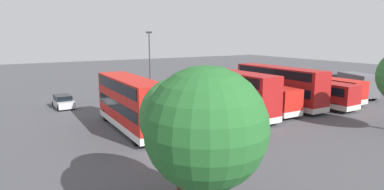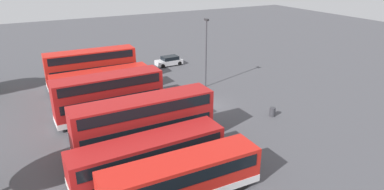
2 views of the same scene
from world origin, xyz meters
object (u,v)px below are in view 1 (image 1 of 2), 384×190
object	(u,v)px
lamp_post_tall	(150,60)
box_truck_blue	(354,84)
bus_double_decker_third	(279,85)
bus_single_deck_seventh	(168,106)
car_hatchback_silver	(63,102)
bus_double_decker_fifth	(234,92)
bus_single_deck_sixth	(203,102)
bus_single_deck_second	(308,91)
bus_double_decker_far_end	(130,102)
bus_single_deck_fourth	(255,95)
bus_single_deck_near_end	(321,87)
waste_bin_yellow	(212,86)

from	to	relation	value
lamp_post_tall	box_truck_blue	bearing A→B (deg)	151.30
lamp_post_tall	bus_double_decker_third	bearing A→B (deg)	131.74
bus_single_deck_seventh	car_hatchback_silver	world-z (taller)	bus_single_deck_seventh
bus_double_decker_fifth	bus_single_deck_sixth	xyz separation A→B (m)	(3.27, -0.76, -0.82)
bus_single_deck_seventh	bus_single_deck_sixth	bearing A→B (deg)	178.18
bus_single_deck_second	car_hatchback_silver	world-z (taller)	bus_single_deck_second
bus_double_decker_third	bus_double_decker_far_end	distance (m)	18.16
bus_single_deck_fourth	bus_double_decker_third	bearing A→B (deg)	-178.88
lamp_post_tall	bus_single_deck_near_end	bearing A→B (deg)	146.05
bus_single_deck_second	bus_double_decker_fifth	xyz separation A→B (m)	(11.11, -0.03, 0.82)
bus_double_decker_third	car_hatchback_silver	xyz separation A→B (m)	(21.68, -11.89, -1.75)
bus_single_deck_sixth	bus_single_deck_seventh	bearing A→B (deg)	-1.82
car_hatchback_silver	bus_single_deck_seventh	bearing A→B (deg)	121.29
bus_single_deck_second	bus_double_decker_far_end	size ratio (longest dim) A/B	1.06
waste_bin_yellow	bus_single_deck_near_end	bearing A→B (deg)	117.57
bus_double_decker_fifth	bus_double_decker_far_end	distance (m)	10.82
car_hatchback_silver	waste_bin_yellow	bearing A→B (deg)	-175.00
lamp_post_tall	car_hatchback_silver	bearing A→B (deg)	1.19
bus_single_deck_near_end	bus_single_deck_fourth	xyz separation A→B (m)	(10.94, -0.05, 0.00)
bus_single_deck_sixth	box_truck_blue	size ratio (longest dim) A/B	1.46
bus_single_deck_seventh	box_truck_blue	distance (m)	27.30
bus_single_deck_sixth	bus_single_deck_fourth	bearing A→B (deg)	-178.26
bus_double_decker_fifth	car_hatchback_silver	xyz separation A→B (m)	(14.33, -12.94, -1.75)
bus_single_deck_near_end	car_hatchback_silver	world-z (taller)	bus_single_deck_near_end
lamp_post_tall	bus_single_deck_second	bearing A→B (deg)	137.84
bus_single_deck_near_end	bus_single_deck_sixth	bearing A→B (deg)	0.51
bus_double_decker_third	bus_single_deck_seventh	size ratio (longest dim) A/B	1.04
bus_single_deck_sixth	bus_double_decker_far_end	bearing A→B (deg)	1.38
bus_single_deck_near_end	bus_double_decker_fifth	bearing A→B (deg)	3.57
bus_single_deck_sixth	bus_double_decker_far_end	size ratio (longest dim) A/B	1.03
car_hatchback_silver	lamp_post_tall	size ratio (longest dim) A/B	0.48
bus_single_deck_second	bus_single_deck_seventh	xyz separation A→B (m)	(18.11, -0.91, -0.00)
bus_single_deck_near_end	bus_single_deck_fourth	world-z (taller)	same
bus_double_decker_fifth	waste_bin_yellow	world-z (taller)	bus_double_decker_fifth
bus_single_deck_near_end	lamp_post_tall	distance (m)	22.18
bus_single_deck_near_end	bus_double_decker_third	distance (m)	7.42
bus_single_deck_fourth	bus_single_deck_seventh	size ratio (longest dim) A/B	0.97
bus_single_deck_seventh	bus_double_decker_fifth	bearing A→B (deg)	172.87
bus_single_deck_near_end	box_truck_blue	bearing A→B (deg)	172.23
bus_single_deck_sixth	bus_single_deck_seventh	size ratio (longest dim) A/B	1.00
bus_single_deck_near_end	bus_single_deck_sixth	world-z (taller)	same
bus_single_deck_near_end	bus_single_deck_second	distance (m)	3.73
car_hatchback_silver	lamp_post_tall	distance (m)	11.69
bus_single_deck_fourth	lamp_post_tall	xyz separation A→B (m)	(7.24, -12.19, 3.37)
bus_single_deck_seventh	lamp_post_tall	world-z (taller)	lamp_post_tall
bus_single_deck_seventh	bus_double_decker_far_end	xyz separation A→B (m)	(3.80, 0.30, 0.83)
bus_single_deck_near_end	bus_double_decker_third	xyz separation A→B (m)	(7.37, -0.12, 0.83)
bus_single_deck_near_end	lamp_post_tall	size ratio (longest dim) A/B	1.28
bus_double_decker_fifth	bus_double_decker_far_end	size ratio (longest dim) A/B	0.97
bus_single_deck_near_end	bus_double_decker_third	size ratio (longest dim) A/B	0.92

